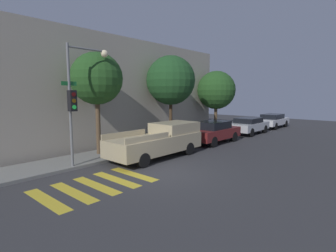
# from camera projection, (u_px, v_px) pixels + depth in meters

# --- Properties ---
(ground_plane) EXTENTS (60.00, 60.00, 0.00)m
(ground_plane) POSITION_uv_depth(u_px,v_px,m) (159.00, 174.00, 10.95)
(ground_plane) COLOR #333335
(sidewalk) EXTENTS (26.00, 2.39, 0.14)m
(sidewalk) POSITION_uv_depth(u_px,v_px,m) (99.00, 156.00, 13.84)
(sidewalk) COLOR slate
(sidewalk) RESTS_ON ground
(building_row) EXTENTS (26.00, 6.00, 6.93)m
(building_row) POSITION_uv_depth(u_px,v_px,m) (56.00, 92.00, 16.46)
(building_row) COLOR #A89E8E
(building_row) RESTS_ON ground
(crosswalk) EXTENTS (4.05, 2.60, 0.00)m
(crosswalk) POSITION_uv_depth(u_px,v_px,m) (96.00, 185.00, 9.61)
(crosswalk) COLOR gold
(crosswalk) RESTS_ON ground
(traffic_light_pole) EXTENTS (2.39, 0.56, 5.50)m
(traffic_light_pole) POSITION_uv_depth(u_px,v_px,m) (80.00, 89.00, 11.59)
(traffic_light_pole) COLOR slate
(traffic_light_pole) RESTS_ON ground
(pickup_truck) EXTENTS (5.51, 1.97, 1.75)m
(pickup_truck) POSITION_uv_depth(u_px,v_px,m) (160.00, 140.00, 13.91)
(pickup_truck) COLOR tan
(pickup_truck) RESTS_ON ground
(sedan_near_corner) EXTENTS (4.37, 1.81, 1.50)m
(sedan_near_corner) POSITION_uv_depth(u_px,v_px,m) (214.00, 131.00, 17.92)
(sedan_near_corner) COLOR maroon
(sedan_near_corner) RESTS_ON ground
(sedan_middle) EXTENTS (4.36, 1.87, 1.37)m
(sedan_middle) POSITION_uv_depth(u_px,v_px,m) (249.00, 125.00, 21.99)
(sedan_middle) COLOR #B7BABF
(sedan_middle) RESTS_ON ground
(sedan_far_end) EXTENTS (4.63, 1.79, 1.37)m
(sedan_far_end) POSITION_uv_depth(u_px,v_px,m) (273.00, 120.00, 26.04)
(sedan_far_end) COLOR silver
(sedan_far_end) RESTS_ON ground
(tree_near_corner) EXTENTS (2.73, 2.73, 5.51)m
(tree_near_corner) POSITION_uv_depth(u_px,v_px,m) (97.00, 79.00, 13.66)
(tree_near_corner) COLOR brown
(tree_near_corner) RESTS_ON ground
(tree_midblock) EXTENTS (3.37, 3.37, 5.96)m
(tree_midblock) POSITION_uv_depth(u_px,v_px,m) (171.00, 80.00, 18.02)
(tree_midblock) COLOR #42301E
(tree_midblock) RESTS_ON ground
(tree_far_end) EXTENTS (3.27, 3.27, 5.31)m
(tree_far_end) POSITION_uv_depth(u_px,v_px,m) (216.00, 90.00, 22.51)
(tree_far_end) COLOR brown
(tree_far_end) RESTS_ON ground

